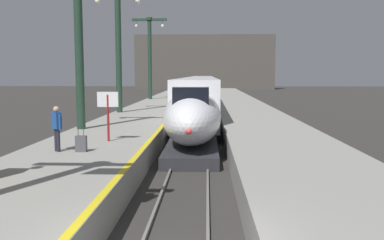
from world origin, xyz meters
TOP-DOWN VIEW (x-y plane):
  - platform_left at (-4.05, 24.75)m, footprint 4.80×110.00m
  - platform_right at (4.05, 24.75)m, footprint 4.80×110.00m
  - platform_left_safety_stripe at (-1.77, 24.75)m, footprint 0.20×107.80m
  - rail_main_left at (-0.75, 27.50)m, footprint 0.08×110.00m
  - rail_main_right at (0.75, 27.50)m, footprint 0.08×110.00m
  - highspeed_train_main at (0.00, 37.53)m, footprint 2.92×57.87m
  - station_column_mid at (-5.90, 14.64)m, footprint 4.00×0.68m
  - station_column_far at (-5.90, 24.35)m, footprint 4.00×0.68m
  - station_column_distant at (-5.90, 41.49)m, footprint 4.00×0.68m
  - passenger_near_edge at (-4.85, 8.19)m, footprint 0.44×0.42m
  - rolling_suitcase at (-3.94, 8.15)m, footprint 0.40×0.22m
  - departure_info_board at (-3.51, 10.65)m, footprint 0.90×0.10m
  - terminus_back_wall at (0.00, 102.00)m, footprint 36.00×2.00m

SIDE VIEW (x-z plane):
  - rail_main_left at x=-0.75m, z-range 0.00..0.12m
  - rail_main_right at x=0.75m, z-range 0.00..0.12m
  - platform_left at x=-4.05m, z-range 0.00..1.05m
  - platform_right at x=4.05m, z-range 0.00..1.05m
  - platform_left_safety_stripe at x=-1.77m, z-range 1.05..1.06m
  - rolling_suitcase at x=-3.94m, z-range 0.86..1.85m
  - highspeed_train_main at x=0.00m, z-range 0.15..3.75m
  - passenger_near_edge at x=-4.85m, z-range 1.19..2.88m
  - departure_info_board at x=-3.51m, z-range 1.50..3.62m
  - station_column_mid at x=-5.90m, z-range 1.96..10.47m
  - station_column_far at x=-5.90m, z-range 1.98..11.14m
  - station_column_distant at x=-5.90m, z-range 1.99..11.28m
  - terminus_back_wall at x=0.00m, z-range 0.00..14.00m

